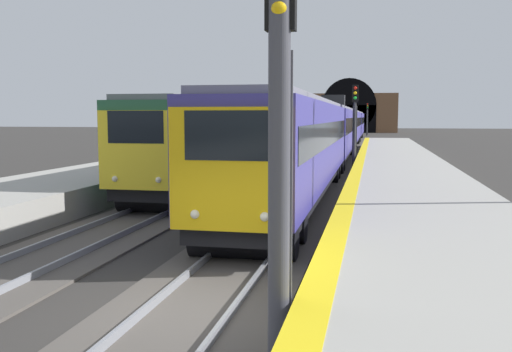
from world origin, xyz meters
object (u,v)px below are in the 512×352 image
object	(u,v)px
train_adjacent_platform	(257,133)
railway_signal_far	(367,116)
railway_signal_mid	(355,119)
railway_signal_near	(280,142)
train_main_approaching	(341,128)

from	to	relation	value
train_adjacent_platform	railway_signal_far	bearing A→B (deg)	174.16
railway_signal_mid	train_adjacent_platform	bearing A→B (deg)	-96.86
railway_signal_near	railway_signal_mid	xyz separation A→B (m)	(28.13, 0.00, 0.17)
train_main_approaching	railway_signal_far	xyz separation A→B (m)	(45.84, -1.81, 1.10)
railway_signal_near	railway_signal_far	xyz separation A→B (m)	(91.07, 0.00, 0.37)
train_adjacent_platform	railway_signal_far	distance (m)	62.51
railway_signal_mid	railway_signal_far	bearing A→B (deg)	-180.00
railway_signal_far	railway_signal_near	bearing A→B (deg)	0.00
railway_signal_far	railway_signal_mid	bearing A→B (deg)	0.00
train_main_approaching	railway_signal_near	size ratio (longest dim) A/B	15.87
train_main_approaching	railway_signal_far	bearing A→B (deg)	177.63
train_adjacent_platform	railway_signal_far	xyz separation A→B (m)	(62.18, -6.31, 1.08)
train_adjacent_platform	railway_signal_near	bearing A→B (deg)	12.28
train_main_approaching	railway_signal_far	distance (m)	45.89
train_main_approaching	train_adjacent_platform	bearing A→B (deg)	-15.49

